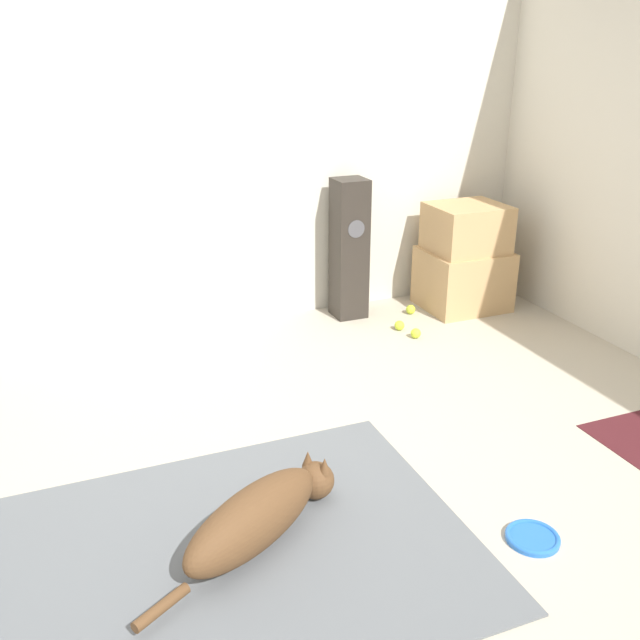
% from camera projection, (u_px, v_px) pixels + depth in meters
% --- Properties ---
extents(ground_plane, '(12.00, 12.00, 0.00)m').
position_uv_depth(ground_plane, '(267.00, 508.00, 2.97)').
color(ground_plane, '#BCB29E').
extents(wall_back, '(8.00, 0.06, 2.55)m').
position_uv_depth(wall_back, '(153.00, 134.00, 4.30)').
color(wall_back, beige).
rests_on(wall_back, ground_plane).
extents(area_rug, '(1.79, 1.41, 0.01)m').
position_uv_depth(area_rug, '(237.00, 553.00, 2.71)').
color(area_rug, slate).
rests_on(area_rug, ground_plane).
extents(dog, '(0.92, 0.60, 0.25)m').
position_uv_depth(dog, '(260.00, 515.00, 2.72)').
color(dog, brown).
rests_on(dog, area_rug).
extents(frisbee, '(0.21, 0.21, 0.03)m').
position_uv_depth(frisbee, '(533.00, 537.00, 2.78)').
color(frisbee, blue).
rests_on(frisbee, ground_plane).
extents(cardboard_box_lower, '(0.57, 0.49, 0.42)m').
position_uv_depth(cardboard_box_lower, '(463.00, 279.00, 5.09)').
color(cardboard_box_lower, tan).
rests_on(cardboard_box_lower, ground_plane).
extents(cardboard_box_upper, '(0.50, 0.44, 0.33)m').
position_uv_depth(cardboard_box_upper, '(467.00, 228.00, 4.95)').
color(cardboard_box_upper, tan).
rests_on(cardboard_box_upper, cardboard_box_lower).
extents(floor_speaker, '(0.22, 0.22, 0.96)m').
position_uv_depth(floor_speaker, '(349.00, 249.00, 4.84)').
color(floor_speaker, '#2D2823').
rests_on(floor_speaker, ground_plane).
extents(tennis_ball_by_boxes, '(0.07, 0.07, 0.07)m').
position_uv_depth(tennis_ball_by_boxes, '(411.00, 309.00, 5.02)').
color(tennis_ball_by_boxes, '#C6E033').
rests_on(tennis_ball_by_boxes, ground_plane).
extents(tennis_ball_near_speaker, '(0.07, 0.07, 0.07)m').
position_uv_depth(tennis_ball_near_speaker, '(416.00, 333.00, 4.62)').
color(tennis_ball_near_speaker, '#C6E033').
rests_on(tennis_ball_near_speaker, ground_plane).
extents(tennis_ball_loose_on_carpet, '(0.07, 0.07, 0.07)m').
position_uv_depth(tennis_ball_loose_on_carpet, '(399.00, 325.00, 4.74)').
color(tennis_ball_loose_on_carpet, '#C6E033').
rests_on(tennis_ball_loose_on_carpet, ground_plane).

